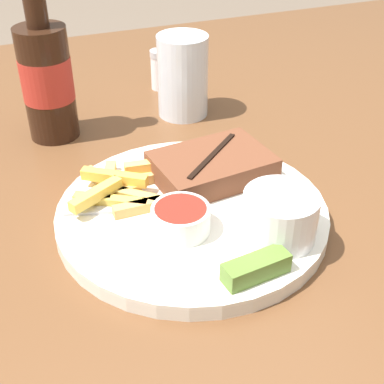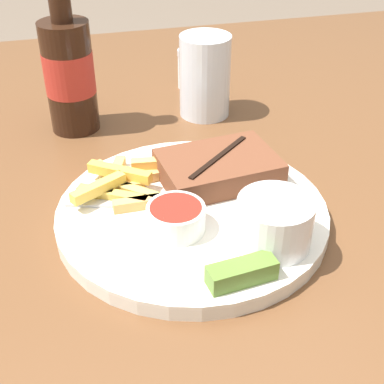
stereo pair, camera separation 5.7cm
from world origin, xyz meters
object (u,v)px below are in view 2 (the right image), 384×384
object	(u,v)px
pickle_spear	(242,273)
drinking_glass	(205,76)
beer_bottle	(69,70)
dipping_sauce_cup	(176,217)
salt_shaker	(186,69)
coleslaw_cup	(275,220)
fork_utensil	(121,204)
steak_portion	(218,168)
dinner_plate	(192,214)

from	to	relation	value
pickle_spear	drinking_glass	bearing A→B (deg)	79.33
pickle_spear	beer_bottle	world-z (taller)	beer_bottle
dipping_sauce_cup	drinking_glass	bearing A→B (deg)	68.88
salt_shaker	coleslaw_cup	bearing A→B (deg)	-92.75
fork_utensil	beer_bottle	world-z (taller)	beer_bottle
steak_portion	salt_shaker	xyz separation A→B (m)	(0.04, 0.31, 0.00)
dinner_plate	beer_bottle	size ratio (longest dim) A/B	1.20
dinner_plate	steak_portion	distance (m)	0.07
steak_portion	salt_shaker	world-z (taller)	salt_shaker
steak_portion	salt_shaker	bearing A→B (deg)	82.79
dipping_sauce_cup	fork_utensil	distance (m)	0.08
dipping_sauce_cup	drinking_glass	distance (m)	0.31
dinner_plate	salt_shaker	distance (m)	0.37
coleslaw_cup	salt_shaker	size ratio (longest dim) A/B	1.16
dinner_plate	dipping_sauce_cup	world-z (taller)	dipping_sauce_cup
dipping_sauce_cup	fork_utensil	xyz separation A→B (m)	(-0.05, 0.06, -0.01)
drinking_glass	fork_utensil	bearing A→B (deg)	-124.64
steak_portion	pickle_spear	bearing A→B (deg)	-99.82
beer_bottle	drinking_glass	distance (m)	0.19
steak_portion	fork_utensil	distance (m)	0.12
steak_portion	dipping_sauce_cup	xyz separation A→B (m)	(-0.07, -0.08, 0.00)
drinking_glass	salt_shaker	world-z (taller)	drinking_glass
salt_shaker	drinking_glass	bearing A→B (deg)	-88.60
dinner_plate	dipping_sauce_cup	xyz separation A→B (m)	(-0.03, -0.03, 0.02)
pickle_spear	fork_utensil	xyz separation A→B (m)	(-0.09, 0.14, -0.01)
fork_utensil	salt_shaker	distance (m)	0.37
dipping_sauce_cup	salt_shaker	distance (m)	0.41
coleslaw_cup	dinner_plate	bearing A→B (deg)	128.42
dipping_sauce_cup	pickle_spear	size ratio (longest dim) A/B	0.90
dinner_plate	drinking_glass	bearing A→B (deg)	71.38
beer_bottle	coleslaw_cup	bearing A→B (deg)	-63.25
pickle_spear	beer_bottle	size ratio (longest dim) A/B	0.27
coleslaw_cup	dipping_sauce_cup	world-z (taller)	coleslaw_cup
fork_utensil	drinking_glass	world-z (taller)	drinking_glass
dipping_sauce_cup	pickle_spear	bearing A→B (deg)	-65.46
fork_utensil	coleslaw_cup	bearing A→B (deg)	-19.65
dipping_sauce_cup	pickle_spear	world-z (taller)	dipping_sauce_cup
dipping_sauce_cup	dinner_plate	bearing A→B (deg)	52.82
dipping_sauce_cup	steak_portion	bearing A→B (deg)	49.54
steak_portion	fork_utensil	xyz separation A→B (m)	(-0.12, -0.03, -0.01)
dinner_plate	fork_utensil	distance (m)	0.08
coleslaw_cup	fork_utensil	world-z (taller)	coleslaw_cup
dipping_sauce_cup	beer_bottle	size ratio (longest dim) A/B	0.24
coleslaw_cup	beer_bottle	size ratio (longest dim) A/B	0.31
pickle_spear	dipping_sauce_cup	bearing A→B (deg)	114.54
drinking_glass	salt_shaker	xyz separation A→B (m)	(-0.00, 0.10, -0.03)
dinner_plate	salt_shaker	world-z (taller)	salt_shaker
beer_bottle	drinking_glass	size ratio (longest dim) A/B	2.07
steak_portion	dipping_sauce_cup	distance (m)	0.11
dinner_plate	steak_portion	world-z (taller)	steak_portion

